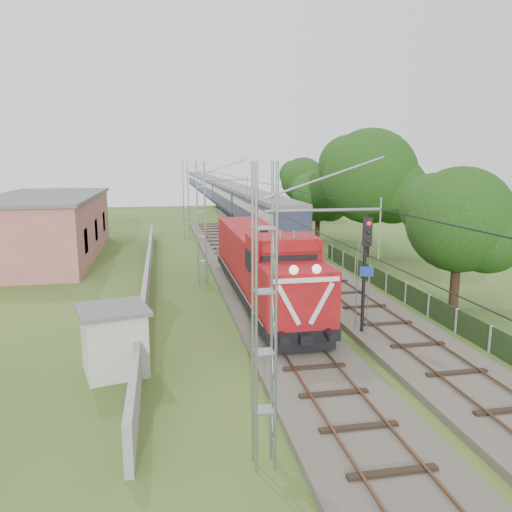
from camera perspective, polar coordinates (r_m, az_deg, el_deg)
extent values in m
plane|color=#31551F|center=(22.03, 4.43, -10.48)|extent=(140.00, 140.00, 0.00)
cube|color=#6B6054|center=(28.44, 0.76, -5.17)|extent=(4.20, 70.00, 0.30)
cube|color=black|center=(28.39, 0.76, -4.78)|extent=(2.40, 70.00, 0.10)
cube|color=brown|center=(28.22, -0.94, -4.72)|extent=(0.08, 70.00, 0.05)
cube|color=brown|center=(28.54, 2.44, -4.55)|extent=(0.08, 70.00, 0.05)
cube|color=#6B6054|center=(41.88, 3.94, 0.03)|extent=(4.20, 80.00, 0.30)
cube|color=black|center=(41.84, 3.94, 0.30)|extent=(2.40, 80.00, 0.10)
cube|color=brown|center=(41.63, 2.81, 0.36)|extent=(0.08, 80.00, 0.05)
cube|color=brown|center=(42.05, 5.07, 0.44)|extent=(0.08, 80.00, 0.05)
cylinder|color=gray|center=(12.49, 7.77, 5.20)|extent=(3.00, 0.08, 0.08)
cylinder|color=gray|center=(32.06, -3.67, 8.69)|extent=(3.00, 0.08, 0.08)
cylinder|color=gray|center=(51.95, -6.43, 9.48)|extent=(3.00, 0.08, 0.08)
cylinder|color=black|center=(32.35, -0.99, 6.42)|extent=(0.03, 70.00, 0.03)
cylinder|color=black|center=(32.27, -0.99, 8.72)|extent=(0.03, 70.00, 0.03)
cube|color=#9E9E99|center=(32.63, -12.29, -2.24)|extent=(0.25, 40.00, 1.50)
cube|color=tan|center=(45.16, -22.86, 3.01)|extent=(8.00, 20.00, 5.00)
cube|color=#606060|center=(44.92, -23.10, 6.30)|extent=(8.40, 20.40, 0.25)
cube|color=black|center=(38.64, -18.92, 1.64)|extent=(0.10, 1.60, 1.80)
cube|color=black|center=(44.53, -17.86, 2.85)|extent=(0.10, 1.60, 1.80)
cube|color=black|center=(50.44, -17.04, 3.79)|extent=(0.10, 1.60, 1.80)
cube|color=black|center=(27.47, 19.16, -5.39)|extent=(0.05, 32.00, 1.15)
cube|color=#9E9E99|center=(40.79, 8.74, 0.28)|extent=(0.12, 0.12, 1.20)
cube|color=black|center=(28.53, 0.63, -3.31)|extent=(3.10, 17.56, 0.52)
cube|color=black|center=(23.29, 3.39, -7.42)|extent=(2.27, 3.72, 0.52)
cube|color=black|center=(34.04, -1.25, -1.51)|extent=(2.27, 3.72, 0.52)
cube|color=black|center=(20.60, 5.44, -10.25)|extent=(2.69, 0.26, 0.36)
cube|color=#A71218|center=(21.11, 4.64, -4.40)|extent=(3.00, 2.58, 2.38)
sphere|color=white|center=(19.51, 4.34, -1.61)|extent=(0.37, 0.37, 0.37)
sphere|color=white|center=(19.77, 6.94, -1.49)|extent=(0.37, 0.37, 0.37)
cube|color=silver|center=(19.74, 3.75, -5.63)|extent=(1.04, 0.06, 1.73)
cube|color=silver|center=(20.10, 7.48, -5.39)|extent=(1.04, 0.06, 1.73)
cube|color=silver|center=(19.66, 5.69, -2.77)|extent=(2.79, 0.06, 0.19)
cube|color=#A71218|center=(23.38, 3.03, -1.70)|extent=(3.10, 2.48, 3.31)
cube|color=black|center=(22.07, 3.81, -1.09)|extent=(2.58, 0.06, 0.93)
cube|color=#A71218|center=(30.62, -0.29, 0.73)|extent=(2.89, 12.50, 2.69)
cylinder|color=black|center=(27.33, 0.90, 2.68)|extent=(0.45, 0.45, 0.41)
cylinder|color=gray|center=(22.18, 2.80, 2.37)|extent=(0.12, 0.12, 0.36)
cylinder|color=gray|center=(22.33, 4.35, 2.41)|extent=(0.12, 0.12, 0.36)
cube|color=black|center=(52.48, 0.89, 3.13)|extent=(3.12, 23.67, 0.54)
cube|color=#2F364E|center=(52.27, 0.89, 5.00)|extent=(3.23, 23.67, 2.91)
cube|color=beige|center=(52.22, 0.89, 5.59)|extent=(3.27, 22.73, 0.81)
cube|color=slate|center=(52.13, 0.90, 6.76)|extent=(3.28, 23.67, 0.38)
cube|color=black|center=(76.73, -2.84, 5.58)|extent=(3.12, 23.67, 0.54)
cube|color=#2F364E|center=(76.59, -2.85, 6.86)|extent=(3.23, 23.67, 2.91)
cube|color=beige|center=(76.56, -2.85, 7.26)|extent=(3.27, 22.73, 0.81)
cube|color=slate|center=(76.50, -2.86, 8.06)|extent=(3.28, 23.67, 0.38)
cube|color=black|center=(101.23, -4.78, 6.84)|extent=(3.12, 23.67, 0.54)
cube|color=#2F364E|center=(101.12, -4.79, 7.81)|extent=(3.23, 23.67, 2.91)
cube|color=beige|center=(101.09, -4.80, 8.11)|extent=(3.27, 22.73, 0.81)
cube|color=slate|center=(101.05, -4.81, 8.72)|extent=(3.28, 23.67, 0.38)
cube|color=black|center=(125.82, -5.96, 7.60)|extent=(3.12, 23.67, 0.54)
cube|color=#2F364E|center=(125.74, -5.98, 8.38)|extent=(3.23, 23.67, 2.91)
cube|color=beige|center=(125.72, -5.98, 8.63)|extent=(3.27, 22.73, 0.81)
cube|color=slate|center=(125.68, -5.99, 9.12)|extent=(3.28, 23.67, 0.38)
cube|color=black|center=(150.47, -6.77, 8.11)|extent=(3.12, 23.67, 0.54)
cube|color=#2F364E|center=(150.40, -6.78, 8.77)|extent=(3.23, 23.67, 2.91)
cube|color=beige|center=(150.38, -6.78, 8.97)|extent=(3.27, 22.73, 0.81)
cube|color=slate|center=(150.35, -6.79, 9.38)|extent=(3.28, 23.67, 0.38)
cylinder|color=black|center=(22.97, 12.23, -2.49)|extent=(0.16, 0.16, 5.60)
cube|color=black|center=(22.43, 12.62, 2.70)|extent=(0.44, 0.33, 1.23)
sphere|color=red|center=(22.26, 12.79, 3.65)|extent=(0.20, 0.20, 0.20)
sphere|color=black|center=(22.31, 12.75, 2.65)|extent=(0.20, 0.20, 0.20)
sphere|color=black|center=(22.37, 12.71, 1.66)|extent=(0.20, 0.20, 0.20)
cube|color=navy|center=(22.80, 12.53, -1.74)|extent=(0.61, 0.19, 0.45)
cube|color=beige|center=(19.99, -15.88, -9.49)|extent=(2.65, 2.65, 2.40)
cube|color=#606060|center=(19.58, -16.08, -5.90)|extent=(3.05, 3.05, 0.16)
cylinder|color=#3A2517|center=(29.41, 21.82, -2.24)|extent=(0.51, 0.51, 3.47)
sphere|color=#0F390F|center=(28.90, 22.26, 3.87)|extent=(5.68, 5.68, 5.68)
sphere|color=#0F390F|center=(28.94, 24.94, 2.09)|extent=(3.98, 3.98, 3.98)
sphere|color=#0F390F|center=(29.16, 19.64, 5.35)|extent=(3.69, 3.69, 3.69)
cylinder|color=#3A2517|center=(42.96, 12.65, 3.09)|extent=(0.55, 0.55, 4.77)
sphere|color=#0F390F|center=(42.61, 12.89, 8.88)|extent=(7.81, 7.81, 7.81)
sphere|color=#0F390F|center=(42.24, 15.42, 7.28)|extent=(5.47, 5.47, 5.47)
sphere|color=#0F390F|center=(43.34, 10.53, 10.15)|extent=(5.08, 5.08, 5.08)
cylinder|color=#3A2517|center=(51.58, 7.06, 3.64)|extent=(0.48, 0.48, 3.16)
sphere|color=#0F390F|center=(51.30, 7.13, 6.83)|extent=(5.18, 5.18, 5.18)
sphere|color=#0F390F|center=(50.95, 8.49, 5.95)|extent=(3.63, 3.63, 3.63)
sphere|color=#0F390F|center=(51.86, 5.88, 7.53)|extent=(3.37, 3.37, 3.37)
cylinder|color=#3A2517|center=(71.49, 5.33, 5.93)|extent=(0.59, 0.59, 3.79)
sphere|color=#0F390F|center=(71.28, 5.38, 8.69)|extent=(6.20, 6.20, 6.20)
sphere|color=#0F390F|center=(70.78, 6.55, 7.95)|extent=(4.34, 4.34, 4.34)
sphere|color=#0F390F|center=(72.01, 4.31, 9.27)|extent=(4.03, 4.03, 4.03)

